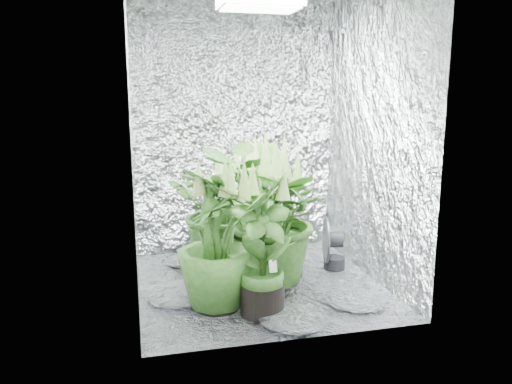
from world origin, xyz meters
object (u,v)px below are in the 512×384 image
Objects in this scene: plant_b at (285,220)px; plant_e at (269,218)px; grow_lamp at (260,2)px; plant_c at (256,204)px; plant_a at (224,209)px; plant_d at (216,241)px; circulation_fan at (330,247)px; plant_f at (263,246)px.

plant_e is (-0.16, -0.19, 0.07)m from plant_b.
plant_c is (0.11, 0.53, -1.39)m from grow_lamp.
plant_e reaches higher than plant_c.
plant_a reaches higher than plant_b.
plant_d is 0.86× the size of plant_e.
plant_c is 2.46× the size of circulation_fan.
grow_lamp reaches higher than plant_c.
plant_c reaches higher than plant_a.
plant_c is at bearing 20.43° from plant_a.
plant_e is (0.22, -0.49, 0.04)m from plant_a.
plant_b is 0.93× the size of plant_c.
plant_a is at bearing -159.57° from plant_c.
grow_lamp is 1.46m from plant_a.
grow_lamp is 0.51× the size of plant_c.
plant_e reaches higher than plant_a.
plant_b is at bearing -75.19° from plant_c.
plant_f is at bearing -29.91° from plant_d.
plant_c is at bearing 61.77° from plant_d.
plant_c is (-0.11, 0.40, 0.03)m from plant_b.
plant_d is (-0.18, -0.74, -0.01)m from plant_a.
plant_e is 0.66m from circulation_fan.
plant_d reaches higher than plant_a.
plant_e is (0.05, -0.06, -1.35)m from grow_lamp.
grow_lamp reaches higher than plant_d.
plant_c is 0.90× the size of plant_e.
circulation_fan is (0.58, 0.17, -1.66)m from grow_lamp.
grow_lamp reaches higher than circulation_fan.
plant_b is (0.38, -0.30, -0.03)m from plant_a.
grow_lamp reaches higher than plant_f.
plant_a is at bearing 175.31° from circulation_fan.
plant_c is 1.06× the size of plant_f.
plant_d is (-0.34, -0.31, -1.41)m from grow_lamp.
grow_lamp is 1.49m from plant_c.
plant_c is (0.27, 0.10, 0.00)m from plant_a.
plant_c reaches higher than plant_b.
grow_lamp reaches higher than plant_e.
plant_f is (-0.15, -0.39, -0.06)m from plant_e.
plant_e is (0.39, 0.25, 0.06)m from plant_d.
plant_d is at bearing -103.48° from plant_a.
circulation_fan is at bearing 42.69° from plant_f.
plant_e reaches higher than plant_d.
plant_d is 0.47m from plant_e.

